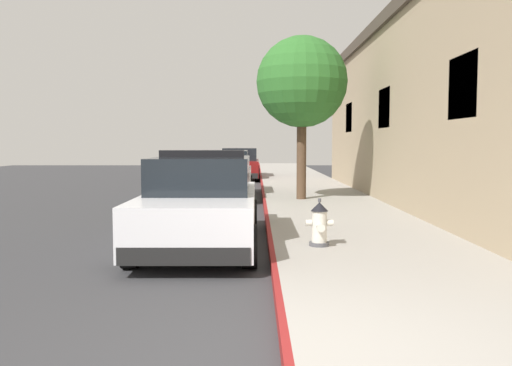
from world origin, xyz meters
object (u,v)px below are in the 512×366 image
fire_hydrant (318,224)px  parked_car_silver_ahead (221,175)px  parked_car_dark_far (239,165)px  police_cruiser (200,204)px  street_tree (300,83)px

fire_hydrant → parked_car_silver_ahead: bearing=102.6°
parked_car_dark_far → police_cruiser: bearing=-90.5°
police_cruiser → fire_hydrant: size_ratio=6.37×
police_cruiser → parked_car_silver_ahead: police_cruiser is taller
police_cruiser → street_tree: 7.33m
fire_hydrant → street_tree: size_ratio=0.16×
parked_car_silver_ahead → fire_hydrant: 9.70m
parked_car_silver_ahead → parked_car_dark_far: bearing=88.0°
police_cruiser → parked_car_dark_far: (0.15, 17.48, -0.00)m
police_cruiser → street_tree: size_ratio=1.02×
street_tree → parked_car_dark_far: bearing=100.8°
parked_car_dark_far → parked_car_silver_ahead: bearing=-92.0°
parked_car_dark_far → street_tree: bearing=-79.2°
fire_hydrant → street_tree: (0.32, 7.27, 3.04)m
street_tree → fire_hydrant: bearing=-92.5°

